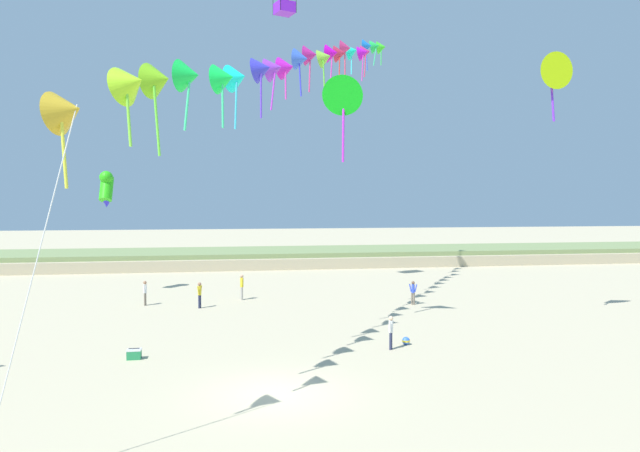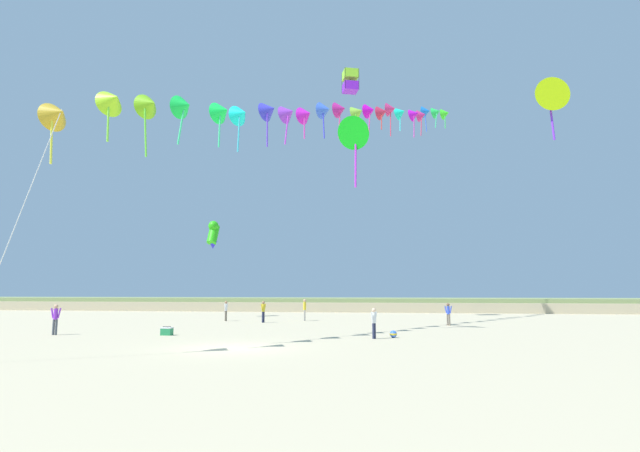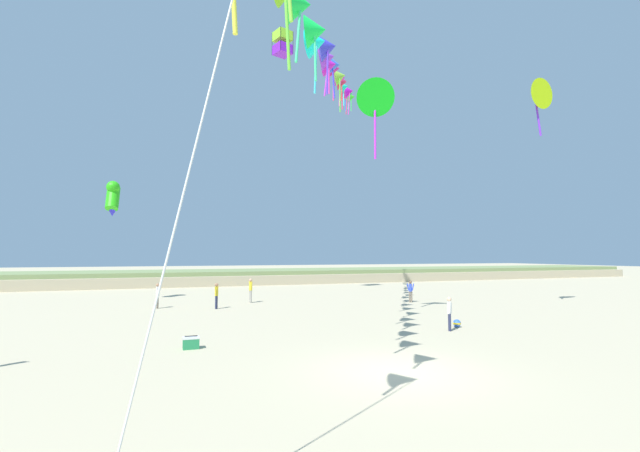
{
  "view_description": "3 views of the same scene",
  "coord_description": "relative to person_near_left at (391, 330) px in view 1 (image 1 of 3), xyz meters",
  "views": [
    {
      "loc": [
        -1.63,
        -19.15,
        6.54
      ],
      "look_at": [
        3.36,
        11.31,
        5.24
      ],
      "focal_mm": 32.0,
      "sensor_mm": 36.0,
      "label": 1
    },
    {
      "loc": [
        6.85,
        -20.11,
        2.33
      ],
      "look_at": [
        2.29,
        8.27,
        6.09
      ],
      "focal_mm": 28.0,
      "sensor_mm": 36.0,
      "label": 2
    },
    {
      "loc": [
        -6.48,
        -11.01,
        3.39
      ],
      "look_at": [
        1.91,
        11.93,
        5.01
      ],
      "focal_mm": 24.0,
      "sensor_mm": 36.0,
      "label": 3
    }
  ],
  "objects": [
    {
      "name": "large_kite_high_solo",
      "position": [
        -2.83,
        18.34,
        20.55
      ],
      "size": [
        1.68,
        1.68,
        2.0
      ],
      "color": "#801FD8"
    },
    {
      "name": "dune_ridge",
      "position": [
        -5.51,
        35.81,
        -0.12
      ],
      "size": [
        120.0,
        11.68,
        1.5
      ],
      "color": "tan",
      "rests_on": "ground"
    },
    {
      "name": "beach_ball",
      "position": [
        0.93,
        0.7,
        -0.68
      ],
      "size": [
        0.36,
        0.36,
        0.36
      ],
      "color": "blue",
      "rests_on": "ground"
    },
    {
      "name": "person_near_left",
      "position": [
        0.0,
        0.0,
        0.0
      ],
      "size": [
        0.31,
        0.49,
        1.5
      ],
      "color": "#282D4C",
      "rests_on": "ground"
    },
    {
      "name": "large_kite_low_lead",
      "position": [
        10.09,
        4.12,
        12.62
      ],
      "size": [
        2.02,
        0.85,
        3.66
      ],
      "color": "#ACDB0C"
    },
    {
      "name": "kite_banner_string",
      "position": [
        -2.4,
        7.32,
        13.59
      ],
      "size": [
        19.37,
        35.32,
        20.41
      ],
      "color": "gold"
    },
    {
      "name": "large_kite_outer_drift",
      "position": [
        -1.23,
        4.58,
        11.18
      ],
      "size": [
        2.46,
        2.1,
        4.56
      ],
      "color": "#0FDE1C"
    },
    {
      "name": "ground_plane",
      "position": [
        -5.51,
        -5.02,
        -0.86
      ],
      "size": [
        240.0,
        240.0,
        0.0
      ],
      "primitive_type": "plane",
      "color": "#C1B28E"
    },
    {
      "name": "person_far_left",
      "position": [
        -12.28,
        12.92,
        0.04
      ],
      "size": [
        0.21,
        0.55,
        1.56
      ],
      "color": "#726656",
      "rests_on": "ground"
    },
    {
      "name": "beach_cooler",
      "position": [
        -10.99,
        0.22,
        -0.65
      ],
      "size": [
        0.58,
        0.41,
        0.46
      ],
      "color": "#23844C",
      "rests_on": "ground"
    },
    {
      "name": "person_mid_center",
      "position": [
        4.53,
        10.42,
        0.01
      ],
      "size": [
        0.51,
        0.27,
        1.51
      ],
      "color": "#726656",
      "rests_on": "ground"
    },
    {
      "name": "person_far_center",
      "position": [
        -8.83,
        11.42,
        0.06
      ],
      "size": [
        0.3,
        0.54,
        1.59
      ],
      "color": "#282D4C",
      "rests_on": "ground"
    },
    {
      "name": "person_near_right",
      "position": [
        -6.19,
        14.03,
        0.12
      ],
      "size": [
        0.23,
        0.6,
        1.7
      ],
      "color": "gray",
      "rests_on": "ground"
    },
    {
      "name": "large_kite_mid_trail",
      "position": [
        -15.56,
        18.18,
        6.7
      ],
      "size": [
        0.97,
        1.56,
        2.58
      ],
      "color": "#2AC015"
    }
  ]
}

